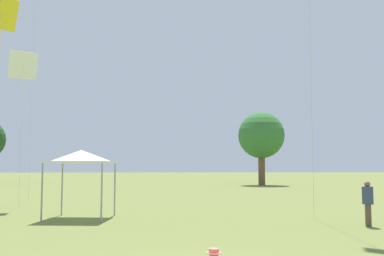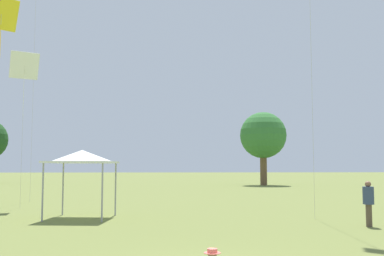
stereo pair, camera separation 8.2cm
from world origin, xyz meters
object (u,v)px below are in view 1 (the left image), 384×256
object	(u,v)px
canopy_tent	(81,157)
kite_7	(23,67)
distant_tree_1	(261,136)
person_standing_5	(368,200)
kite_5	(1,18)

from	to	relation	value
canopy_tent	kite_7	size ratio (longest dim) A/B	0.36
canopy_tent	kite_7	distance (m)	7.92
canopy_tent	distant_tree_1	bearing A→B (deg)	65.01
canopy_tent	person_standing_5	bearing A→B (deg)	-16.77
person_standing_5	kite_5	bearing A→B (deg)	-172.14
person_standing_5	canopy_tent	size ratio (longest dim) A/B	0.56
kite_7	person_standing_5	bearing A→B (deg)	171.35
person_standing_5	kite_7	distance (m)	18.24
kite_5	person_standing_5	bearing A→B (deg)	-167.03
kite_7	kite_5	bearing A→B (deg)	121.99
canopy_tent	kite_5	distance (m)	6.59
person_standing_5	kite_7	world-z (taller)	kite_7
distant_tree_1	canopy_tent	bearing A→B (deg)	-114.99
person_standing_5	kite_5	size ratio (longest dim) A/B	0.21
person_standing_5	canopy_tent	xyz separation A→B (m)	(-10.99, 3.31, 1.62)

